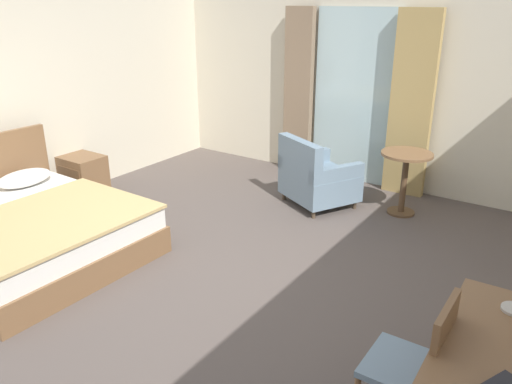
{
  "coord_description": "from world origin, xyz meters",
  "views": [
    {
      "loc": [
        2.57,
        -3.03,
        2.36
      ],
      "look_at": [
        0.4,
        0.15,
        0.86
      ],
      "focal_mm": 35.36,
      "sensor_mm": 36.0,
      "label": 1
    }
  ],
  "objects_px": {
    "desk_chair": "(418,362)",
    "armchair_by_window": "(316,178)",
    "round_cafe_table": "(405,170)",
    "nightstand": "(84,176)",
    "bed": "(26,231)",
    "writing_desk": "(494,378)"
  },
  "relations": [
    {
      "from": "desk_chair",
      "to": "armchair_by_window",
      "type": "xyz_separation_m",
      "value": [
        -2.08,
        2.74,
        -0.16
      ]
    },
    {
      "from": "armchair_by_window",
      "to": "desk_chair",
      "type": "bearing_deg",
      "value": -52.87
    },
    {
      "from": "desk_chair",
      "to": "round_cafe_table",
      "type": "distance_m",
      "value": 3.28
    },
    {
      "from": "nightstand",
      "to": "round_cafe_table",
      "type": "xyz_separation_m",
      "value": [
        3.48,
        1.73,
        0.27
      ]
    },
    {
      "from": "round_cafe_table",
      "to": "armchair_by_window",
      "type": "bearing_deg",
      "value": -160.22
    },
    {
      "from": "desk_chair",
      "to": "armchair_by_window",
      "type": "height_order",
      "value": "desk_chair"
    },
    {
      "from": "armchair_by_window",
      "to": "round_cafe_table",
      "type": "bearing_deg",
      "value": 19.78
    },
    {
      "from": "desk_chair",
      "to": "round_cafe_table",
      "type": "relative_size",
      "value": 1.23
    },
    {
      "from": "nightstand",
      "to": "desk_chair",
      "type": "xyz_separation_m",
      "value": [
        4.61,
        -1.35,
        0.24
      ]
    },
    {
      "from": "armchair_by_window",
      "to": "nightstand",
      "type": "bearing_deg",
      "value": -151.22
    },
    {
      "from": "bed",
      "to": "armchair_by_window",
      "type": "bearing_deg",
      "value": 58.22
    },
    {
      "from": "nightstand",
      "to": "desk_chair",
      "type": "distance_m",
      "value": 4.81
    },
    {
      "from": "bed",
      "to": "writing_desk",
      "type": "bearing_deg",
      "value": -1.36
    },
    {
      "from": "armchair_by_window",
      "to": "round_cafe_table",
      "type": "height_order",
      "value": "armchair_by_window"
    },
    {
      "from": "bed",
      "to": "armchair_by_window",
      "type": "relative_size",
      "value": 2.05
    },
    {
      "from": "bed",
      "to": "writing_desk",
      "type": "height_order",
      "value": "bed"
    },
    {
      "from": "desk_chair",
      "to": "round_cafe_table",
      "type": "bearing_deg",
      "value": 110.13
    },
    {
      "from": "writing_desk",
      "to": "desk_chair",
      "type": "relative_size",
      "value": 1.64
    },
    {
      "from": "writing_desk",
      "to": "armchair_by_window",
      "type": "relative_size",
      "value": 1.47
    },
    {
      "from": "writing_desk",
      "to": "bed",
      "type": "bearing_deg",
      "value": 178.64
    },
    {
      "from": "nightstand",
      "to": "writing_desk",
      "type": "bearing_deg",
      "value": -15.99
    },
    {
      "from": "desk_chair",
      "to": "writing_desk",
      "type": "bearing_deg",
      "value": -11.23
    }
  ]
}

